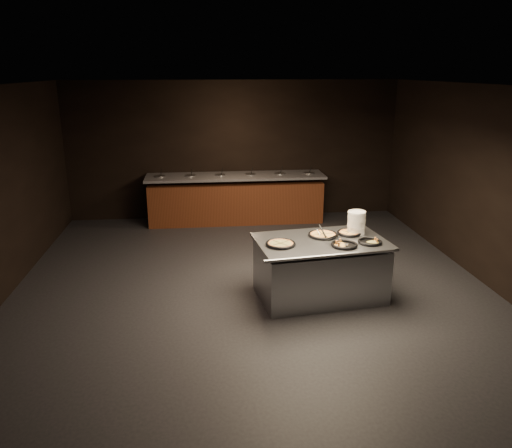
# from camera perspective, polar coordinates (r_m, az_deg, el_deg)

# --- Properties ---
(room) EXTENTS (7.02, 8.02, 2.92)m
(room) POSITION_cam_1_polar(r_m,az_deg,el_deg) (6.84, -0.28, 3.28)
(room) COLOR black
(room) RESTS_ON ground
(salad_bar) EXTENTS (3.70, 0.83, 1.18)m
(salad_bar) POSITION_cam_1_polar(r_m,az_deg,el_deg) (10.53, -2.31, 2.60)
(salad_bar) COLOR #5A2815
(salad_bar) RESTS_ON ground
(serving_counter) EXTENTS (1.90, 1.35, 0.85)m
(serving_counter) POSITION_cam_1_polar(r_m,az_deg,el_deg) (7.10, 7.32, -5.20)
(serving_counter) COLOR #B2B5BA
(serving_counter) RESTS_ON ground
(plate_stack) EXTENTS (0.25, 0.25, 0.32)m
(plate_stack) POSITION_cam_1_polar(r_m,az_deg,el_deg) (7.28, 11.40, 0.18)
(plate_stack) COLOR white
(plate_stack) RESTS_ON serving_counter
(pan_veggie_whole) EXTENTS (0.40, 0.40, 0.04)m
(pan_veggie_whole) POSITION_cam_1_polar(r_m,az_deg,el_deg) (6.70, 2.82, -2.27)
(pan_veggie_whole) COLOR black
(pan_veggie_whole) RESTS_ON serving_counter
(pan_cheese_whole) EXTENTS (0.42, 0.42, 0.04)m
(pan_cheese_whole) POSITION_cam_1_polar(r_m,az_deg,el_deg) (7.11, 7.65, -1.22)
(pan_cheese_whole) COLOR black
(pan_cheese_whole) RESTS_ON serving_counter
(pan_cheese_slices_a) EXTENTS (0.34, 0.34, 0.04)m
(pan_cheese_slices_a) POSITION_cam_1_polar(r_m,az_deg,el_deg) (7.25, 10.59, -1.00)
(pan_cheese_slices_a) COLOR black
(pan_cheese_slices_a) RESTS_ON serving_counter
(pan_cheese_slices_b) EXTENTS (0.36, 0.36, 0.04)m
(pan_cheese_slices_b) POSITION_cam_1_polar(r_m,az_deg,el_deg) (6.76, 10.05, -2.34)
(pan_cheese_slices_b) COLOR black
(pan_cheese_slices_b) RESTS_ON serving_counter
(pan_veggie_slices) EXTENTS (0.33, 0.33, 0.04)m
(pan_veggie_slices) POSITION_cam_1_polar(r_m,az_deg,el_deg) (6.94, 12.88, -1.99)
(pan_veggie_slices) COLOR black
(pan_veggie_slices) RESTS_ON serving_counter
(server_left) EXTENTS (0.17, 0.33, 0.17)m
(server_left) POSITION_cam_1_polar(r_m,az_deg,el_deg) (7.04, 7.37, -0.88)
(server_left) COLOR #B2B5BA
(server_left) RESTS_ON serving_counter
(server_right) EXTENTS (0.29, 0.22, 0.16)m
(server_right) POSITION_cam_1_polar(r_m,az_deg,el_deg) (6.78, 9.09, -1.73)
(server_right) COLOR #B2B5BA
(server_right) RESTS_ON serving_counter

